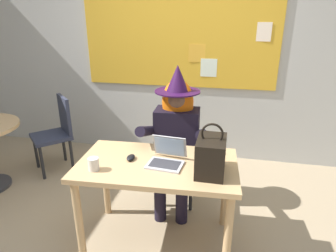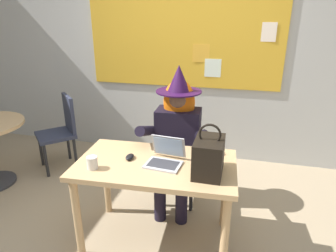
{
  "view_description": "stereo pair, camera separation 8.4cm",
  "coord_description": "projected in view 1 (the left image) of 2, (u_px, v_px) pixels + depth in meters",
  "views": [
    {
      "loc": [
        0.66,
        -1.91,
        1.79
      ],
      "look_at": [
        0.17,
        0.33,
        0.92
      ],
      "focal_mm": 31.04,
      "sensor_mm": 36.0,
      "label": 1
    },
    {
      "loc": [
        0.74,
        -1.89,
        1.79
      ],
      "look_at": [
        0.17,
        0.33,
        0.92
      ],
      "focal_mm": 31.04,
      "sensor_mm": 36.0,
      "label": 2
    }
  ],
  "objects": [
    {
      "name": "laptop",
      "position": [
        167.0,
        157.0,
        2.21
      ],
      "size": [
        0.29,
        0.28,
        0.2
      ],
      "rotation": [
        0.0,
        0.0,
        -0.08
      ],
      "color": "#B7B7BC",
      "rests_on": "desk_main"
    },
    {
      "name": "person_costumed",
      "position": [
        176.0,
        130.0,
        2.74
      ],
      "size": [
        0.61,
        0.69,
        1.39
      ],
      "rotation": [
        0.0,
        0.0,
        -1.52
      ],
      "color": "black",
      "rests_on": "ground"
    },
    {
      "name": "computer_mouse",
      "position": [
        131.0,
        157.0,
        2.27
      ],
      "size": [
        0.06,
        0.11,
        0.03
      ],
      "primitive_type": "ellipsoid",
      "rotation": [
        0.0,
        0.0,
        0.02
      ],
      "color": "black",
      "rests_on": "desk_main"
    },
    {
      "name": "ground_plane",
      "position": [
        141.0,
        237.0,
        2.51
      ],
      "size": [
        24.0,
        24.0,
        0.0
      ],
      "primitive_type": "plane",
      "color": "tan"
    },
    {
      "name": "chair_spare_by_window",
      "position": [
        57.0,
        130.0,
        3.5
      ],
      "size": [
        0.59,
        0.59,
        0.91
      ],
      "rotation": [
        0.0,
        0.0,
        3.95
      ],
      "color": "#2D3347",
      "rests_on": "ground"
    },
    {
      "name": "chair_at_desk",
      "position": [
        178.0,
        151.0,
        2.95
      ],
      "size": [
        0.43,
        0.43,
        0.9
      ],
      "rotation": [
        0.0,
        0.0,
        -1.54
      ],
      "color": "#2D3347",
      "rests_on": "ground"
    },
    {
      "name": "wall_back_bulletin",
      "position": [
        179.0,
        47.0,
        3.61
      ],
      "size": [
        6.27,
        1.93,
        2.85
      ],
      "color": "#B2B2AD",
      "rests_on": "ground"
    },
    {
      "name": "handbag",
      "position": [
        211.0,
        156.0,
        2.04
      ],
      "size": [
        0.2,
        0.3,
        0.38
      ],
      "rotation": [
        0.0,
        0.0,
        0.19
      ],
      "color": "black",
      "rests_on": "desk_main"
    },
    {
      "name": "coffee_mug",
      "position": [
        94.0,
        164.0,
        2.11
      ],
      "size": [
        0.08,
        0.08,
        0.09
      ],
      "primitive_type": "cylinder",
      "color": "silver",
      "rests_on": "desk_main"
    },
    {
      "name": "desk_main",
      "position": [
        157.0,
        174.0,
        2.27
      ],
      "size": [
        1.26,
        0.77,
        0.74
      ],
      "rotation": [
        0.0,
        0.0,
        0.06
      ],
      "color": "tan",
      "rests_on": "ground"
    }
  ]
}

